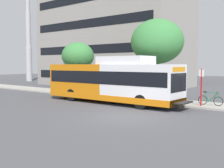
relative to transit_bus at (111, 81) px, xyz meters
The scene contains 8 objects.
ground_plane 5.74m from the transit_bus, 137.57° to the left, with size 120.00×120.00×0.00m, color #4C4C51.
sidewalk_curb 3.78m from the transit_bus, 29.82° to the left, with size 3.00×56.00×0.14m, color #A8A399.
transit_bus is the anchor object (origin of this frame).
bus_stop_sign_pole 6.78m from the transit_bus, 73.02° to the right, with size 0.10×0.36×2.60m.
bicycle_parked 7.50m from the transit_bus, 68.71° to the right, with size 0.52×1.76×1.02m.
street_tree_near_stop 5.41m from the transit_bus, 26.38° to the right, with size 4.45×4.45×6.73m.
street_tree_mid_block 8.56m from the transit_bus, 63.80° to the left, with size 3.39×3.39×5.24m.
lattice_comm_tower 33.01m from the transit_bus, 66.49° to the left, with size 1.10×1.10×27.40m.
Camera 1 is at (-12.63, -9.08, 3.04)m, focal length 43.68 mm.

